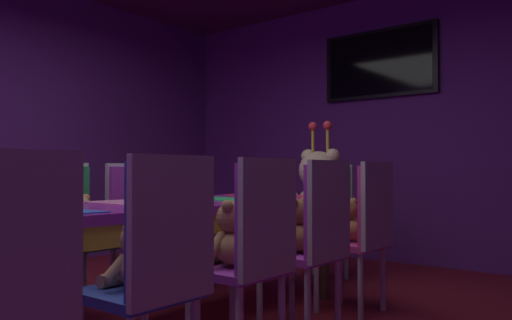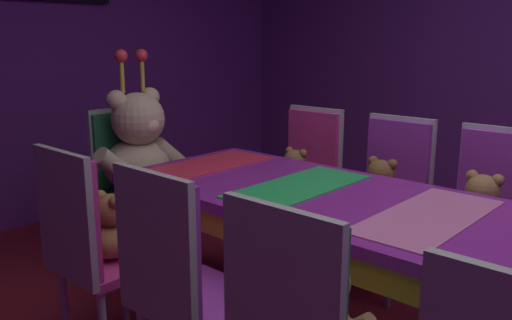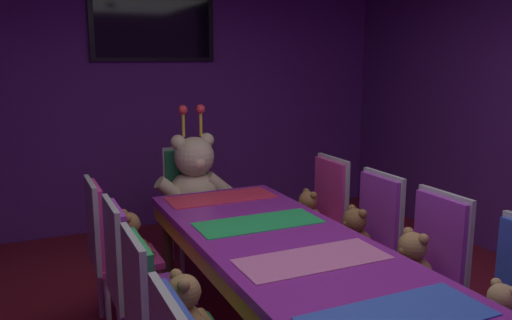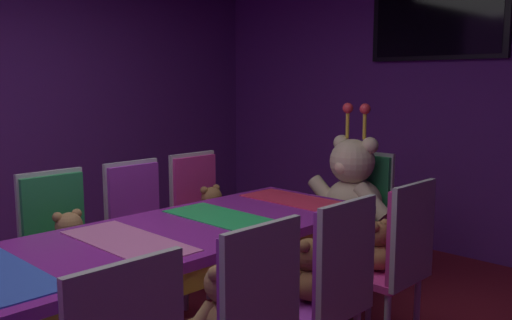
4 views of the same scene
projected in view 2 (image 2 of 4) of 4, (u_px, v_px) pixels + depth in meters
wall_back at (32, 41)px, 4.03m from camera, size 5.20×0.12×2.80m
banquet_table at (428, 237)px, 2.10m from camera, size 0.90×3.02×0.75m
teddy_left_2 at (325, 310)px, 1.66m from camera, size 0.26×0.34×0.32m
chair_left_3 at (173, 272)px, 1.92m from camera, size 0.42×0.41×0.98m
chair_left_4 at (84, 237)px, 2.26m from camera, size 0.42×0.41×0.98m
teddy_left_4 at (114, 230)px, 2.37m from camera, size 0.25×0.32×0.31m
chair_right_2 at (491, 204)px, 2.71m from camera, size 0.42×0.41×0.98m
teddy_right_2 at (480, 210)px, 2.60m from camera, size 0.27×0.35×0.33m
chair_right_3 at (392, 185)px, 3.07m from camera, size 0.42×0.41×0.98m
teddy_right_3 at (379, 190)px, 2.97m from camera, size 0.26×0.34×0.32m
chair_right_4 at (308, 168)px, 3.47m from camera, size 0.42×0.41×0.98m
teddy_right_4 at (294, 174)px, 3.37m from camera, size 0.24×0.30×0.29m
throne_chair at (126, 168)px, 3.46m from camera, size 0.41×0.42×0.98m
king_teddy_bear at (141, 150)px, 3.31m from camera, size 0.70×0.54×0.90m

